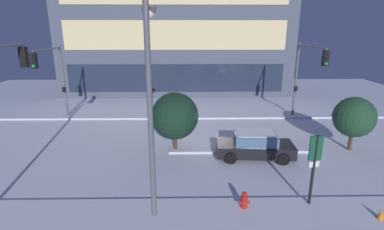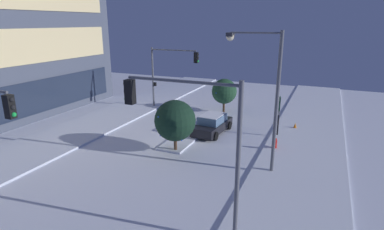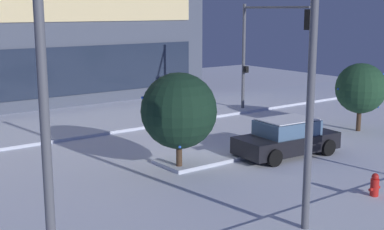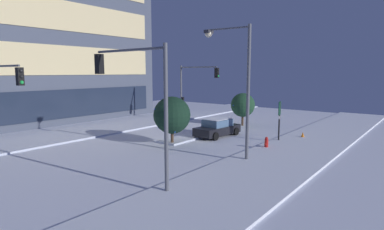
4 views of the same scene
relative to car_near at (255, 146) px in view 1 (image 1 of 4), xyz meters
The scene contains 12 objects.
ground 4.05m from the car_near, 157.77° to the left, with size 52.00×52.00×0.00m, color silver.
curb_strip_far 10.71m from the car_near, 110.20° to the left, with size 52.00×5.20×0.14m, color silver.
median_strip 1.60m from the car_near, 106.76° to the left, with size 9.00×1.80×0.14m, color silver.
car_near is the anchor object (origin of this frame).
traffic_light_corner_far_left 15.55m from the car_near, 154.81° to the left, with size 0.32×4.58×5.89m.
traffic_light_corner_far_right 8.78m from the car_near, 51.08° to the left, with size 0.32×5.09×6.06m.
street_lamp_arched 8.35m from the car_near, 137.68° to the right, with size 0.61×3.01×8.05m.
fire_hydrant 5.38m from the car_near, 106.94° to the right, with size 0.48×0.26×0.86m.
parking_info_sign 5.18m from the car_near, 76.46° to the right, with size 0.55×0.15×3.11m.
decorated_tree_median 6.24m from the car_near, ahead, with size 2.39×2.39×3.27m.
decorated_tree_left_of_median 4.88m from the car_near, 167.54° to the left, with size 2.75×2.75×3.57m.
construction_cone 6.89m from the car_near, 59.88° to the right, with size 0.36×0.36×0.55m, color orange.
Camera 1 is at (-0.15, -16.89, 7.01)m, focal length 27.45 mm.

